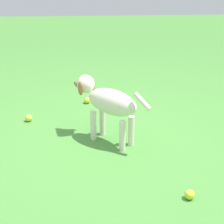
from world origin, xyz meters
name	(u,v)px	position (x,y,z in m)	size (l,w,h in m)	color
ground	(106,144)	(0.00, 0.00, 0.00)	(14.00, 14.00, 0.00)	#478438
dog	(108,102)	(-0.02, -0.06, 0.35)	(0.61, 0.56, 0.53)	silver
tennis_ball_0	(190,194)	(-0.50, 0.78, 0.03)	(0.07, 0.07, 0.07)	#C6D934
tennis_ball_1	(87,100)	(0.16, -0.92, 0.03)	(0.07, 0.07, 0.07)	#C3D33B
tennis_ball_2	(29,118)	(0.71, -0.49, 0.03)	(0.07, 0.07, 0.07)	#D3D541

